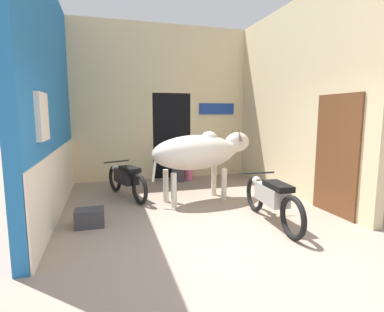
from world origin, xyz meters
TOP-DOWN VIEW (x-y plane):
  - ground_plane at (0.00, 0.00)m, footprint 30.00×30.00m
  - wall_left_shopfront at (-2.43, 2.30)m, footprint 0.25×4.63m
  - wall_back_with_doorway at (0.08, 4.87)m, footprint 4.70×0.93m
  - wall_right_with_door at (2.43, 2.27)m, footprint 0.22×4.63m
  - cow at (0.32, 2.29)m, footprint 2.27×1.07m
  - motorcycle_near at (1.02, 0.71)m, footprint 0.58×1.92m
  - motorcycle_far at (-1.13, 2.92)m, footprint 0.81×1.77m
  - shopkeeper_seated at (0.27, 4.17)m, footprint 0.45×0.33m
  - plastic_stool at (0.60, 4.24)m, footprint 0.33×0.33m
  - crate at (-1.80, 1.38)m, footprint 0.44×0.32m

SIDE VIEW (x-z plane):
  - ground_plane at x=0.00m, z-range 0.00..0.00m
  - crate at x=-1.80m, z-range 0.00..0.28m
  - plastic_stool at x=0.60m, z-range 0.02..0.42m
  - motorcycle_far at x=-1.13m, z-range 0.05..0.77m
  - motorcycle_near at x=1.02m, z-range 0.05..0.80m
  - shopkeeper_seated at x=0.27m, z-range 0.02..1.17m
  - cow at x=0.32m, z-range 0.28..1.73m
  - wall_back_with_doorway at x=0.08m, z-range -0.30..3.80m
  - wall_left_shopfront at x=-2.43m, z-range -0.07..4.04m
  - wall_right_with_door at x=2.43m, z-range -0.03..4.07m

